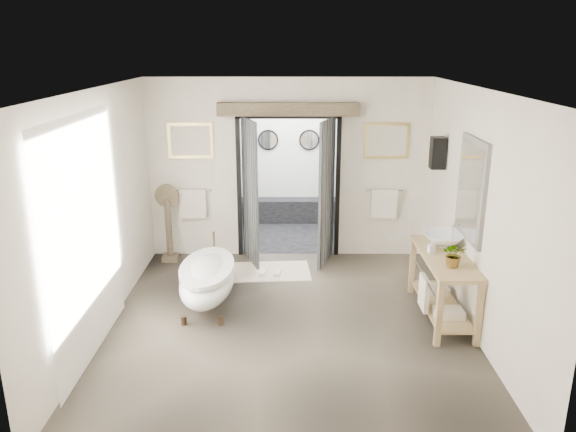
# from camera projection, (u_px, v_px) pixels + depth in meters

# --- Properties ---
(ground_plane) EXTENTS (5.00, 5.00, 0.00)m
(ground_plane) POSITION_uv_depth(u_px,v_px,m) (288.00, 325.00, 7.06)
(ground_plane) COLOR #675C4D
(room_shell) EXTENTS (4.52, 5.02, 2.91)m
(room_shell) POSITION_uv_depth(u_px,v_px,m) (285.00, 184.00, 6.39)
(room_shell) COLOR silver
(room_shell) RESTS_ON ground_plane
(shower_room) EXTENTS (2.22, 2.01, 2.51)m
(shower_room) POSITION_uv_depth(u_px,v_px,m) (289.00, 181.00, 10.61)
(shower_room) COLOR black
(shower_room) RESTS_ON ground_plane
(back_wall_dressing) EXTENTS (3.82, 0.78, 2.52)m
(back_wall_dressing) POSITION_uv_depth(u_px,v_px,m) (288.00, 165.00, 8.81)
(back_wall_dressing) COLOR black
(back_wall_dressing) RESTS_ON ground_plane
(clawfoot_tub) EXTENTS (0.71, 1.59, 0.78)m
(clawfoot_tub) POSITION_uv_depth(u_px,v_px,m) (208.00, 279.00, 7.49)
(clawfoot_tub) COLOR #423021
(clawfoot_tub) RESTS_ON ground_plane
(vanity) EXTENTS (0.57, 1.60, 0.85)m
(vanity) POSITION_uv_depth(u_px,v_px,m) (441.00, 281.00, 7.12)
(vanity) COLOR tan
(vanity) RESTS_ON ground_plane
(pedestal_mirror) EXTENTS (0.38, 0.24, 1.28)m
(pedestal_mirror) POSITION_uv_depth(u_px,v_px,m) (169.00, 228.00, 9.01)
(pedestal_mirror) COLOR brown
(pedestal_mirror) RESTS_ON ground_plane
(rug) EXTENTS (1.25, 0.88, 0.01)m
(rug) POSITION_uv_depth(u_px,v_px,m) (271.00, 271.00, 8.70)
(rug) COLOR beige
(rug) RESTS_ON ground_plane
(slippers) EXTENTS (0.34, 0.25, 0.05)m
(slippers) POSITION_uv_depth(u_px,v_px,m) (270.00, 272.00, 8.59)
(slippers) COLOR silver
(slippers) RESTS_ON rug
(basin) EXTENTS (0.62, 0.62, 0.18)m
(basin) POSITION_uv_depth(u_px,v_px,m) (444.00, 241.00, 7.28)
(basin) COLOR white
(basin) RESTS_ON vanity
(plant) EXTENTS (0.31, 0.28, 0.31)m
(plant) POSITION_uv_depth(u_px,v_px,m) (454.00, 254.00, 6.62)
(plant) COLOR gray
(plant) RESTS_ON vanity
(soap_bottle_a) EXTENTS (0.09, 0.10, 0.17)m
(soap_bottle_a) POSITION_uv_depth(u_px,v_px,m) (432.00, 246.00, 7.08)
(soap_bottle_a) COLOR gray
(soap_bottle_a) RESTS_ON vanity
(soap_bottle_b) EXTENTS (0.16, 0.16, 0.17)m
(soap_bottle_b) POSITION_uv_depth(u_px,v_px,m) (434.00, 234.00, 7.55)
(soap_bottle_b) COLOR gray
(soap_bottle_b) RESTS_ON vanity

